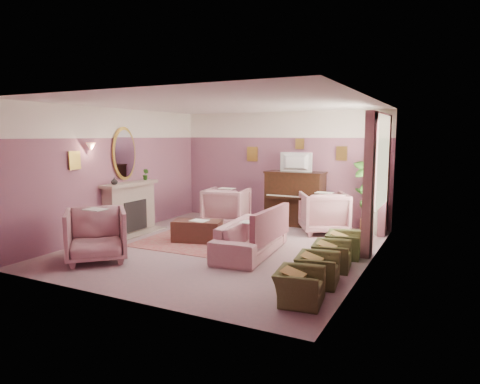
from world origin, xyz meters
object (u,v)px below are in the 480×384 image
at_px(television, 295,161).
at_px(olive_chair_a, 299,281).
at_px(floral_armchair_right, 324,210).
at_px(floral_armchair_front, 96,232).
at_px(olive_chair_b, 317,264).
at_px(olive_chair_c, 332,251).
at_px(piano, 295,199).
at_px(sofa, 251,232).
at_px(coffee_table, 197,231).
at_px(side_table, 373,218).
at_px(floral_armchair_left, 227,205).
at_px(olive_chair_d, 344,240).

relative_size(television, olive_chair_a, 1.16).
height_order(floral_armchair_right, olive_chair_a, floral_armchair_right).
bearing_deg(floral_armchair_front, olive_chair_b, 8.95).
bearing_deg(floral_armchair_right, olive_chair_c, -71.28).
bearing_deg(floral_armchair_front, olive_chair_a, -3.22).
bearing_deg(olive_chair_a, piano, 110.31).
xyz_separation_m(floral_armchair_front, olive_chair_c, (3.84, 1.42, -0.22)).
bearing_deg(sofa, piano, 93.03).
height_order(floral_armchair_front, olive_chair_c, floral_armchair_front).
relative_size(coffee_table, floral_armchair_right, 0.97).
bearing_deg(television, olive_chair_a, -69.49).
height_order(olive_chair_b, side_table, side_table).
bearing_deg(piano, floral_armchair_right, -30.56).
bearing_deg(coffee_table, floral_armchair_front, -113.58).
bearing_deg(floral_armchair_left, side_table, 13.06).
bearing_deg(floral_armchair_left, television, 28.27).
bearing_deg(olive_chair_c, sofa, 172.53).
bearing_deg(piano, olive_chair_a, -69.69).
relative_size(piano, floral_armchair_front, 1.35).
bearing_deg(olive_chair_c, floral_armchair_right, 108.72).
xyz_separation_m(coffee_table, olive_chair_a, (2.98, -2.18, 0.07)).
relative_size(floral_armchair_right, floral_armchair_front, 1.00).
height_order(floral_armchair_front, olive_chair_a, floral_armchair_front).
bearing_deg(floral_armchair_front, olive_chair_d, 30.33).
xyz_separation_m(television, floral_armchair_left, (-1.47, -0.79, -1.08)).
distance_m(sofa, floral_armchair_left, 2.59).
relative_size(coffee_table, olive_chair_b, 1.45).
distance_m(floral_armchair_left, floral_armchair_right, 2.37).
relative_size(floral_armchair_right, olive_chair_b, 1.50).
bearing_deg(piano, floral_armchair_left, -150.24).
height_order(sofa, floral_armchair_front, floral_armchair_front).
distance_m(piano, olive_chair_c, 3.54).
relative_size(coffee_table, olive_chair_c, 1.45).
height_order(floral_armchair_left, olive_chair_a, floral_armchair_left).
distance_m(floral_armchair_front, side_table, 5.96).
distance_m(television, olive_chair_c, 3.71).
height_order(sofa, olive_chair_a, sofa).
xyz_separation_m(sofa, olive_chair_b, (1.59, -1.03, -0.12)).
relative_size(floral_armchair_left, side_table, 1.48).
distance_m(sofa, olive_chair_a, 2.44).
bearing_deg(sofa, floral_armchair_front, -144.01).
bearing_deg(olive_chair_c, coffee_table, 169.81).
bearing_deg(olive_chair_b, coffee_table, 155.54).
relative_size(floral_armchair_left, olive_chair_d, 1.50).
height_order(floral_armchair_left, olive_chair_d, floral_armchair_left).
height_order(floral_armchair_right, side_table, floral_armchair_right).
distance_m(floral_armchair_right, olive_chair_d, 1.94).
distance_m(sofa, olive_chair_c, 1.61).
xyz_separation_m(piano, side_table, (1.89, -0.06, -0.30)).
xyz_separation_m(olive_chair_c, olive_chair_d, (0.00, 0.82, 0.00)).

